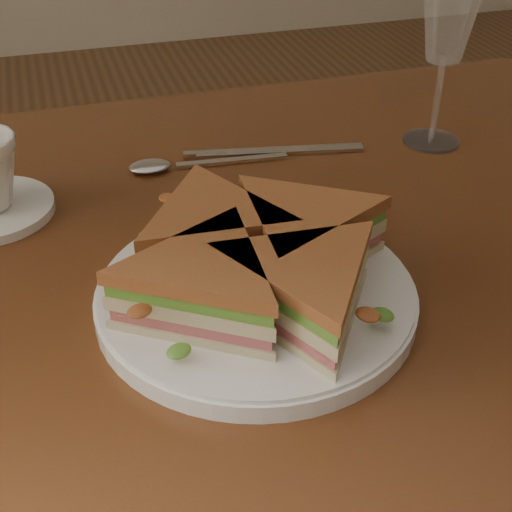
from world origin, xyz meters
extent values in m
cube|color=#3E1E0E|center=(0.00, 0.00, 0.73)|extent=(1.20, 0.80, 0.04)
cylinder|color=#391E11|center=(0.54, 0.34, 0.35)|extent=(0.06, 0.06, 0.71)
cylinder|color=white|center=(-0.05, -0.09, 0.76)|extent=(0.27, 0.27, 0.02)
cube|color=silver|center=(0.00, 0.17, 0.75)|extent=(0.13, 0.02, 0.00)
ellipsoid|color=silver|center=(-0.09, 0.18, 0.76)|extent=(0.05, 0.03, 0.01)
cube|color=silver|center=(0.06, 0.18, 0.75)|extent=(0.20, 0.05, 0.00)
cube|color=silver|center=(-0.03, 0.20, 0.75)|extent=(0.05, 0.02, 0.00)
cylinder|color=white|center=(0.25, 0.16, 0.75)|extent=(0.07, 0.07, 0.00)
cylinder|color=white|center=(0.25, 0.16, 0.80)|extent=(0.01, 0.01, 0.10)
cone|color=white|center=(0.25, 0.16, 0.91)|extent=(0.07, 0.07, 0.11)
camera|label=1|loc=(-0.19, -0.55, 1.13)|focal=50.00mm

